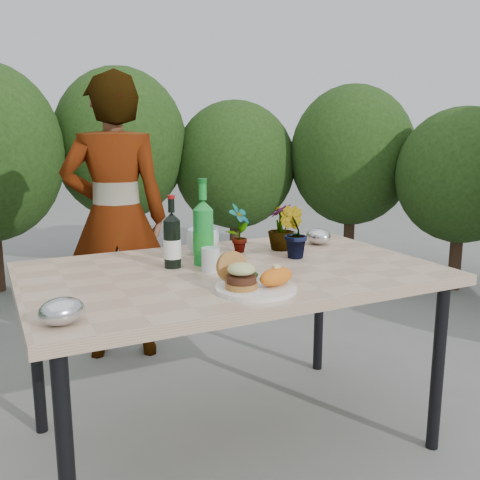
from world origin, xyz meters
name	(u,v)px	position (x,y,z in m)	size (l,w,h in m)	color
ground	(232,439)	(0.00, 0.00, 0.00)	(80.00, 80.00, 0.00)	slate
patio_table	(231,282)	(0.00, 0.00, 0.69)	(1.60, 1.00, 0.75)	tan
shrub_hedge	(123,164)	(-0.05, 1.47, 1.09)	(7.00, 4.96, 1.91)	#382316
dinner_plate	(256,288)	(-0.05, -0.31, 0.76)	(0.28, 0.28, 0.01)	white
burger_stack	(239,274)	(-0.11, -0.29, 0.81)	(0.11, 0.16, 0.11)	#B7722D
sweet_potato	(276,277)	(0.02, -0.33, 0.80)	(0.15, 0.08, 0.06)	orange
grilled_veg	(248,276)	(-0.04, -0.22, 0.78)	(0.08, 0.05, 0.03)	olive
wine_bottle	(172,241)	(-0.20, 0.12, 0.86)	(0.07, 0.07, 0.29)	black
sparkling_water	(203,234)	(-0.07, 0.11, 0.88)	(0.08, 0.08, 0.35)	#18892D
plastic_cup	(211,260)	(-0.09, -0.01, 0.80)	(0.07, 0.07, 0.10)	silver
seedling_left	(239,228)	(0.16, 0.25, 0.86)	(0.12, 0.08, 0.22)	#225B1F
seedling_mid	(293,232)	(0.32, 0.05, 0.86)	(0.12, 0.10, 0.22)	#2B561D
seedling_right	(281,227)	(0.35, 0.21, 0.86)	(0.12, 0.12, 0.21)	#1E551D
blue_bowl	(202,242)	(-0.01, 0.28, 0.81)	(0.15, 0.15, 0.11)	silver
foil_packet_left	(62,311)	(-0.70, -0.36, 0.79)	(0.13, 0.11, 0.08)	#BABDC1
foil_packet_right	(318,236)	(0.57, 0.24, 0.79)	(0.13, 0.11, 0.08)	silver
person	(116,219)	(-0.20, 1.11, 0.80)	(0.59, 0.38, 1.61)	#8D5D46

